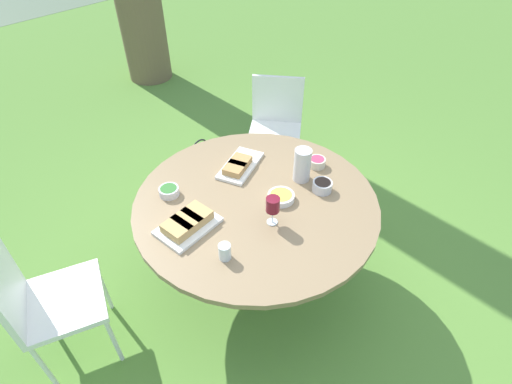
% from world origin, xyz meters
% --- Properties ---
extents(ground_plane, '(40.00, 40.00, 0.00)m').
position_xyz_m(ground_plane, '(0.00, 0.00, 0.00)').
color(ground_plane, '#5B8C38').
extents(dining_table, '(1.43, 1.43, 0.77)m').
position_xyz_m(dining_table, '(0.00, 0.00, 0.68)').
color(dining_table, '#4C4C51').
rests_on(dining_table, ground_plane).
extents(chair_near_left, '(0.59, 0.60, 0.89)m').
position_xyz_m(chair_near_left, '(1.08, 0.73, 0.52)').
color(chair_near_left, white).
rests_on(chair_near_left, ground_plane).
extents(chair_near_right, '(0.56, 0.57, 0.89)m').
position_xyz_m(chair_near_right, '(-1.13, 0.51, 0.52)').
color(chair_near_right, white).
rests_on(chair_near_right, ground_plane).
extents(water_pitcher, '(0.11, 0.10, 0.21)m').
position_xyz_m(water_pitcher, '(0.33, -0.08, 0.88)').
color(water_pitcher, silver).
rests_on(water_pitcher, dining_table).
extents(wine_glass, '(0.08, 0.08, 0.18)m').
position_xyz_m(wine_glass, '(-0.08, -0.19, 0.90)').
color(wine_glass, silver).
rests_on(wine_glass, dining_table).
extents(platter_bread_main, '(0.33, 0.23, 0.07)m').
position_xyz_m(platter_bread_main, '(-0.41, 0.13, 0.81)').
color(platter_bread_main, white).
rests_on(platter_bread_main, dining_table).
extents(platter_charcuterie, '(0.40, 0.28, 0.06)m').
position_xyz_m(platter_charcuterie, '(0.15, 0.28, 0.80)').
color(platter_charcuterie, white).
rests_on(platter_charcuterie, dining_table).
extents(bowl_fries, '(0.16, 0.16, 0.04)m').
position_xyz_m(bowl_fries, '(0.10, -0.11, 0.80)').
color(bowl_fries, white).
rests_on(bowl_fries, dining_table).
extents(bowl_salad, '(0.12, 0.12, 0.05)m').
position_xyz_m(bowl_salad, '(-0.31, 0.41, 0.80)').
color(bowl_salad, silver).
rests_on(bowl_salad, dining_table).
extents(bowl_olives, '(0.12, 0.12, 0.06)m').
position_xyz_m(bowl_olives, '(0.33, -0.24, 0.81)').
color(bowl_olives, silver).
rests_on(bowl_olives, dining_table).
extents(bowl_dip_red, '(0.11, 0.11, 0.06)m').
position_xyz_m(bowl_dip_red, '(0.50, -0.08, 0.81)').
color(bowl_dip_red, beige).
rests_on(bowl_dip_red, dining_table).
extents(cup_water_near, '(0.06, 0.06, 0.09)m').
position_xyz_m(cup_water_near, '(-0.43, -0.17, 0.82)').
color(cup_water_near, silver).
rests_on(cup_water_near, dining_table).
extents(handbag, '(0.30, 0.14, 0.37)m').
position_xyz_m(handbag, '(0.59, 1.20, 0.13)').
color(handbag, '#232328').
rests_on(handbag, ground_plane).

